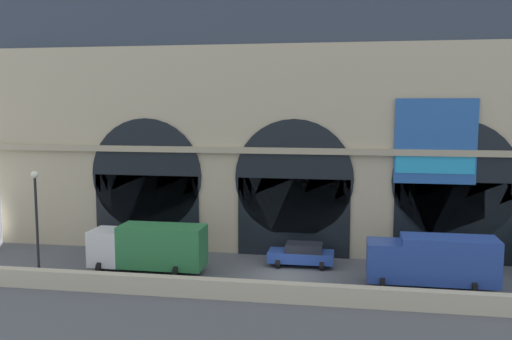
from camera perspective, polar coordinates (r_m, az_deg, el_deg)
name	(u,v)px	position (r m, az deg, el deg)	size (l,w,h in m)	color
ground_plane	(285,277)	(36.15, 2.97, -10.80)	(200.00, 200.00, 0.00)	#54565B
quay_parapet_wall	(275,292)	(31.67, 1.97, -12.31)	(90.00, 0.70, 1.08)	beige
station_building	(298,120)	(41.98, 4.34, 5.12)	(46.21, 5.44, 20.07)	#BCAD8C
box_truck_midwest	(149,247)	(37.22, -10.84, -7.67)	(7.50, 2.91, 3.12)	white
car_center	(302,254)	(38.29, 4.70, -8.56)	(4.40, 2.22, 1.55)	#28479E
box_truck_mideast	(433,260)	(35.07, 17.61, -8.76)	(7.50, 2.91, 3.12)	#28479E
street_lamp_quayside	(36,212)	(36.35, -21.49, -3.99)	(0.44, 0.44, 6.90)	black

